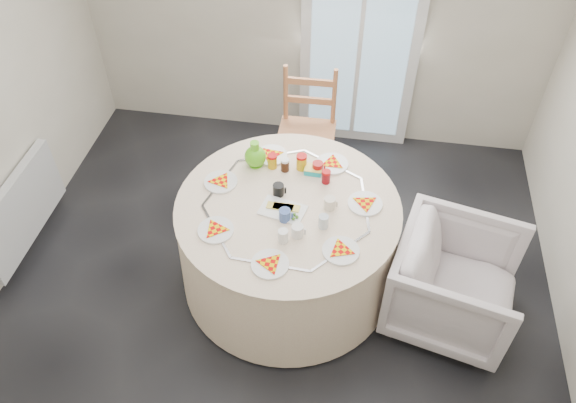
% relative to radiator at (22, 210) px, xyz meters
% --- Properties ---
extents(floor, '(4.00, 4.00, 0.00)m').
position_rel_radiator_xyz_m(floor, '(1.94, -0.20, -0.38)').
color(floor, black).
rests_on(floor, ground).
extents(wall_back, '(4.00, 0.02, 2.60)m').
position_rel_radiator_xyz_m(wall_back, '(1.94, 1.80, 0.92)').
color(wall_back, '#BCB5A3').
rests_on(wall_back, floor).
extents(glass_door, '(1.00, 0.08, 2.10)m').
position_rel_radiator_xyz_m(glass_door, '(2.34, 1.75, 0.67)').
color(glass_door, silver).
rests_on(glass_door, floor).
extents(radiator, '(0.07, 1.00, 0.55)m').
position_rel_radiator_xyz_m(radiator, '(0.00, 0.00, 0.00)').
color(radiator, silver).
rests_on(radiator, floor).
extents(table, '(1.54, 1.54, 0.78)m').
position_rel_radiator_xyz_m(table, '(2.01, 0.00, -0.01)').
color(table, beige).
rests_on(table, floor).
extents(wooden_chair, '(0.47, 0.45, 1.04)m').
position_rel_radiator_xyz_m(wooden_chair, '(1.99, 1.07, 0.09)').
color(wooden_chair, '#AC6944').
rests_on(wooden_chair, floor).
extents(armchair, '(0.89, 0.93, 0.81)m').
position_rel_radiator_xyz_m(armchair, '(3.17, -0.15, 0.01)').
color(armchair, silver).
rests_on(armchair, floor).
extents(place_settings, '(1.59, 1.59, 0.02)m').
position_rel_radiator_xyz_m(place_settings, '(2.01, 0.00, 0.39)').
color(place_settings, white).
rests_on(place_settings, table).
extents(jar_cluster, '(0.49, 0.38, 0.13)m').
position_rel_radiator_xyz_m(jar_cluster, '(2.03, 0.31, 0.44)').
color(jar_cluster, '#8D5615').
rests_on(jar_cluster, table).
extents(butter_tub, '(0.13, 0.09, 0.05)m').
position_rel_radiator_xyz_m(butter_tub, '(2.14, 0.34, 0.41)').
color(butter_tub, '#15ACB6').
rests_on(butter_tub, table).
extents(green_pitcher, '(0.18, 0.18, 0.20)m').
position_rel_radiator_xyz_m(green_pitcher, '(1.72, 0.36, 0.49)').
color(green_pitcher, '#55C21A').
rests_on(green_pitcher, table).
extents(cheese_platter, '(0.32, 0.24, 0.04)m').
position_rel_radiator_xyz_m(cheese_platter, '(1.99, -0.05, 0.39)').
color(cheese_platter, silver).
rests_on(cheese_platter, table).
extents(mugs_glasses, '(0.58, 0.58, 0.10)m').
position_rel_radiator_xyz_m(mugs_glasses, '(2.11, -0.03, 0.43)').
color(mugs_glasses, '#969696').
rests_on(mugs_glasses, table).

